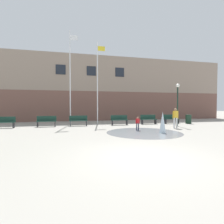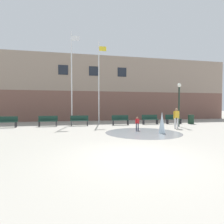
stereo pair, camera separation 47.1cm
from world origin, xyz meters
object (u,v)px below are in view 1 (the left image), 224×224
Objects in this scene: park_bench_far_left at (4,122)px; park_bench_under_right_flagpole at (149,119)px; adult_watching at (175,117)px; lamp_post_right_lane at (178,98)px; park_bench_left_of_flagpoles at (47,121)px; trash_can at (188,119)px; flagpole_right at (98,81)px; park_bench_under_left_flagpole at (78,120)px; park_bench_center at (119,120)px; flagpole_left at (70,75)px; park_bench_far_right at (171,119)px; child_in_fountain at (138,122)px.

park_bench_far_left is 1.00× the size of park_bench_under_right_flagpole.
lamp_post_right_lane is at bearing 50.98° from adult_watching.
park_bench_left_of_flagpoles reaches higher than trash_can.
park_bench_under_right_flagpole is at bearing -16.03° from flagpole_right.
adult_watching reaches higher than park_bench_under_left_flagpole.
park_bench_center is (3.75, -0.13, 0.00)m from park_bench_under_left_flagpole.
park_bench_left_of_flagpoles is at bearing 177.77° from trash_can.
adult_watching is at bearing -13.94° from park_bench_far_left.
flagpole_left is at bearing 157.38° from lamp_post_right_lane.
park_bench_far_left and park_bench_under_left_flagpole have the same top height.
park_bench_far_left is 6.86m from flagpole_left.
park_bench_under_left_flagpole is at bearing 177.21° from trash_can.
park_bench_center is at bearing -179.21° from park_bench_far_right.
park_bench_far_right is 0.18× the size of flagpole_left.
flagpole_left reaches higher than trash_can.
park_bench_under_right_flagpole reaches higher than trash_can.
park_bench_center is 1.00× the size of park_bench_under_right_flagpole.
adult_watching is (3.37, 0.46, 0.35)m from child_in_fountain.
trash_can is at bearing -9.44° from flagpole_left.
child_in_fountain is 1.10× the size of trash_can.
park_bench_center is at bearing 137.76° from adult_watching.
park_bench_under_right_flagpole is 2.46m from park_bench_far_right.
trash_can is (2.50, 1.84, -1.98)m from lamp_post_right_lane.
park_bench_under_left_flagpole is 0.43× the size of lamp_post_right_lane.
park_bench_under_left_flagpole is at bearing 155.14° from adult_watching.
park_bench_left_of_flagpoles is 9.43m from park_bench_under_right_flagpole.
park_bench_far_left reaches higher than trash_can.
park_bench_under_right_flagpole is at bearing 172.54° from trash_can.
park_bench_under_left_flagpole is at bearing 13.54° from child_in_fountain.
lamp_post_right_lane reaches higher than park_bench_under_left_flagpole.
lamp_post_right_lane is (11.01, -2.36, 1.95)m from park_bench_left_of_flagpoles.
child_in_fountain is (0.29, -3.83, 0.10)m from park_bench_center.
park_bench_left_of_flagpoles is 2.68m from park_bench_under_left_flagpole.
flagpole_left is 2.40× the size of lamp_post_right_lane.
park_bench_far_right is (2.46, -0.06, 0.00)m from park_bench_under_right_flagpole.
park_bench_far_right is at bearing -0.24° from park_bench_left_of_flagpoles.
park_bench_far_left is 3.18m from park_bench_left_of_flagpoles.
park_bench_far_left is 9.59m from park_bench_center.
adult_watching is at bearing -25.28° from park_bench_under_left_flagpole.
park_bench_far_left is at bearing -162.94° from flagpole_left.
child_in_fountain is at bearing -153.27° from trash_can.
flagpole_left reaches higher than park_bench_far_right.
child_in_fountain is at bearing -30.49° from park_bench_left_of_flagpoles.
adult_watching is at bearing -129.43° from lamp_post_right_lane.
child_in_fountain reaches higher than trash_can.
lamp_post_right_lane reaches higher than park_bench_left_of_flagpoles.
flagpole_left reaches higher than park_bench_center.
flagpole_left is at bearing 161.10° from park_bench_center.
flagpole_right reaches higher than park_bench_under_left_flagpole.
flagpole_right is (1.95, 1.38, 3.79)m from park_bench_under_left_flagpole.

